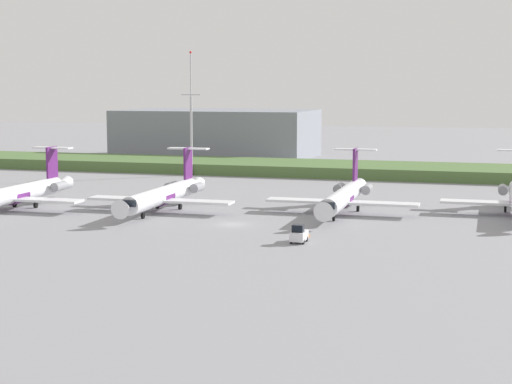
{
  "coord_description": "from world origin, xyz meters",
  "views": [
    {
      "loc": [
        34.12,
        -106.08,
        19.1
      ],
      "look_at": [
        0.0,
        12.29,
        3.0
      ],
      "focal_mm": 57.21,
      "sensor_mm": 36.0,
      "label": 1
    }
  ],
  "objects_px": {
    "regional_jet_third": "(344,196)",
    "regional_jet_nearest": "(18,193)",
    "antenna_mast": "(191,125)",
    "baggage_tug": "(299,235)",
    "safety_cone_front_marker": "(308,235)",
    "regional_jet_second": "(164,194)"
  },
  "relations": [
    {
      "from": "regional_jet_third",
      "to": "baggage_tug",
      "type": "distance_m",
      "value": 25.05
    },
    {
      "from": "regional_jet_nearest",
      "to": "baggage_tug",
      "type": "xyz_separation_m",
      "value": [
        48.18,
        -14.57,
        -1.53
      ]
    },
    {
      "from": "baggage_tug",
      "to": "safety_cone_front_marker",
      "type": "height_order",
      "value": "baggage_tug"
    },
    {
      "from": "regional_jet_nearest",
      "to": "safety_cone_front_marker",
      "type": "height_order",
      "value": "regional_jet_nearest"
    },
    {
      "from": "regional_jet_third",
      "to": "baggage_tug",
      "type": "xyz_separation_m",
      "value": [
        -1.16,
        -24.98,
        -1.53
      ]
    },
    {
      "from": "baggage_tug",
      "to": "safety_cone_front_marker",
      "type": "distance_m",
      "value": 3.97
    },
    {
      "from": "regional_jet_third",
      "to": "antenna_mast",
      "type": "relative_size",
      "value": 1.18
    },
    {
      "from": "regional_jet_third",
      "to": "regional_jet_nearest",
      "type": "bearing_deg",
      "value": -168.08
    },
    {
      "from": "regional_jet_nearest",
      "to": "regional_jet_third",
      "type": "height_order",
      "value": "same"
    },
    {
      "from": "antenna_mast",
      "to": "regional_jet_third",
      "type": "bearing_deg",
      "value": -46.41
    },
    {
      "from": "regional_jet_nearest",
      "to": "regional_jet_second",
      "type": "height_order",
      "value": "same"
    },
    {
      "from": "regional_jet_third",
      "to": "safety_cone_front_marker",
      "type": "distance_m",
      "value": 21.23
    },
    {
      "from": "antenna_mast",
      "to": "baggage_tug",
      "type": "bearing_deg",
      "value": -59.79
    },
    {
      "from": "antenna_mast",
      "to": "regional_jet_nearest",
      "type": "bearing_deg",
      "value": -99.56
    },
    {
      "from": "regional_jet_nearest",
      "to": "baggage_tug",
      "type": "relative_size",
      "value": 9.69
    },
    {
      "from": "regional_jet_second",
      "to": "baggage_tug",
      "type": "height_order",
      "value": "regional_jet_second"
    },
    {
      "from": "regional_jet_nearest",
      "to": "antenna_mast",
      "type": "height_order",
      "value": "antenna_mast"
    },
    {
      "from": "regional_jet_nearest",
      "to": "safety_cone_front_marker",
      "type": "xyz_separation_m",
      "value": [
        48.53,
        -10.68,
        -2.26
      ]
    },
    {
      "from": "regional_jet_third",
      "to": "safety_cone_front_marker",
      "type": "bearing_deg",
      "value": -92.19
    },
    {
      "from": "regional_jet_third",
      "to": "baggage_tug",
      "type": "bearing_deg",
      "value": -92.65
    },
    {
      "from": "regional_jet_nearest",
      "to": "baggage_tug",
      "type": "height_order",
      "value": "regional_jet_nearest"
    },
    {
      "from": "regional_jet_third",
      "to": "baggage_tug",
      "type": "relative_size",
      "value": 9.69
    }
  ]
}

